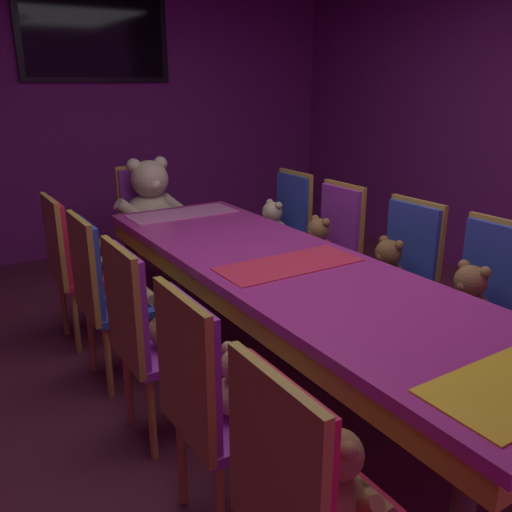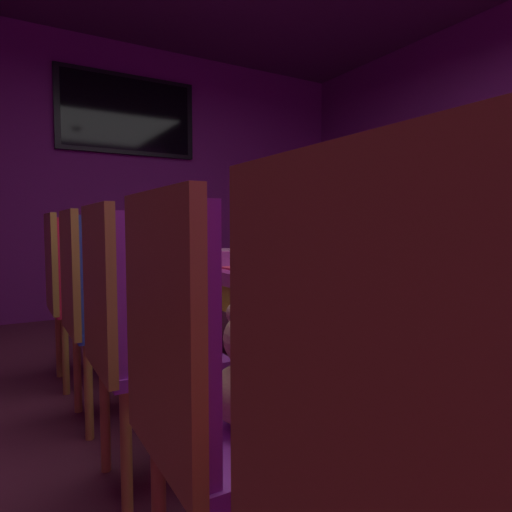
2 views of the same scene
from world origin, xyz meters
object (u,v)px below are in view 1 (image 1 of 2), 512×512
at_px(chair_left_0, 297,495).
at_px(teddy_right_1, 468,299).
at_px(teddy_left_1, 240,385).
at_px(teddy_left_3, 126,280).
at_px(chair_left_1, 205,391).
at_px(teddy_right_2, 387,268).
at_px(teddy_left_4, 92,256).
at_px(throne_chair, 145,212).
at_px(banquet_table, 289,280).
at_px(teddy_left_0, 339,479).
at_px(chair_right_1, 486,294).
at_px(chair_left_4, 69,257).
at_px(wall_tv, 95,36).
at_px(teddy_right_3, 317,243).
at_px(king_teddy_bear, 151,201).
at_px(chair_right_3, 334,239).
at_px(teddy_left_2, 171,320).
at_px(teddy_right_4, 271,224).
at_px(chair_right_4, 287,221).
at_px(chair_left_2, 141,325).
at_px(chair_left_3, 100,285).
at_px(chair_right_2, 404,264).

height_order(chair_left_0, teddy_right_1, chair_left_0).
xyz_separation_m(teddy_left_1, teddy_left_3, (-0.01, 1.25, 0.02)).
bearing_deg(chair_left_1, teddy_right_2, 21.99).
distance_m(teddy_left_3, teddy_left_4, 0.59).
xyz_separation_m(teddy_left_4, teddy_right_2, (1.40, -1.23, 0.02)).
bearing_deg(chair_left_1, throne_chair, 73.43).
xyz_separation_m(banquet_table, throne_chair, (0.00, 2.11, -0.06)).
distance_m(teddy_left_0, chair_right_1, 1.66).
distance_m(banquet_table, teddy_left_1, 0.92).
bearing_deg(chair_left_4, wall_tv, 65.97).
relative_size(teddy_left_0, teddy_left_1, 1.04).
distance_m(teddy_left_1, teddy_right_3, 1.84).
xyz_separation_m(throne_chair, king_teddy_bear, (0.00, -0.17, 0.12)).
height_order(teddy_left_0, chair_right_3, chair_right_3).
bearing_deg(teddy_left_3, teddy_right_3, 0.31).
height_order(throne_chair, wall_tv, wall_tv).
bearing_deg(king_teddy_bear, teddy_left_2, -19.13).
relative_size(teddy_left_3, chair_right_1, 0.34).
height_order(chair_left_0, king_teddy_bear, king_teddy_bear).
bearing_deg(teddy_left_0, banquet_table, 60.40).
bearing_deg(teddy_right_4, wall_tv, -69.87).
height_order(teddy_right_3, king_teddy_bear, king_teddy_bear).
relative_size(teddy_left_2, chair_right_4, 0.32).
relative_size(teddy_left_2, throne_chair, 0.32).
height_order(chair_left_0, teddy_left_1, chair_left_0).
relative_size(chair_right_3, teddy_right_3, 2.95).
bearing_deg(teddy_left_3, chair_left_1, -96.19).
relative_size(teddy_left_3, teddy_right_4, 1.00).
distance_m(chair_left_2, king_teddy_bear, 2.10).
bearing_deg(banquet_table, king_teddy_bear, 90.00).
bearing_deg(chair_left_3, chair_right_3, 0.26).
relative_size(teddy_left_0, teddy_right_4, 0.90).
bearing_deg(teddy_left_0, chair_left_0, 180.00).
xyz_separation_m(teddy_left_1, chair_right_1, (1.52, 0.05, 0.02)).
bearing_deg(banquet_table, teddy_right_3, 42.35).
height_order(chair_left_4, teddy_right_2, chair_left_4).
height_order(chair_left_4, chair_right_3, same).
xyz_separation_m(chair_right_2, teddy_right_3, (-0.16, 0.64, -0.00)).
bearing_deg(chair_right_3, chair_right_4, -91.29).
relative_size(teddy_right_1, throne_chair, 0.35).
height_order(chair_left_4, teddy_right_3, chair_left_4).
relative_size(teddy_left_3, teddy_right_3, 1.01).
distance_m(chair_left_0, throne_chair, 3.42).
bearing_deg(teddy_right_4, chair_right_2, 96.87).
bearing_deg(throne_chair, chair_right_4, 43.18).
bearing_deg(teddy_left_4, teddy_left_3, -87.69).
relative_size(teddy_left_4, teddy_right_2, 0.86).
relative_size(teddy_left_4, teddy_right_1, 0.84).
height_order(chair_left_2, chair_right_3, same).
xyz_separation_m(teddy_left_3, king_teddy_bear, (0.68, 1.33, 0.12)).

